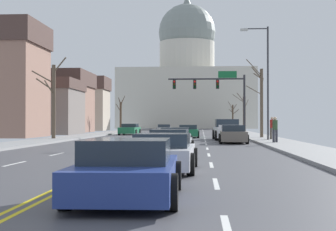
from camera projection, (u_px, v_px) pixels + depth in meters
ground at (158, 142)px, 36.34m from camera, size 20.00×180.00×0.20m
signal_gantry at (216, 89)px, 50.86m from camera, size 7.91×0.41×6.55m
street_lamp_right at (265, 74)px, 37.41m from camera, size 2.13×0.24×8.54m
capitol_building at (187, 82)px, 114.55m from camera, size 30.07×20.79×31.07m
sedan_near_00 at (188, 131)px, 46.66m from camera, size 2.05×4.64×1.19m
pickup_truck_near_01 at (227, 131)px, 41.06m from camera, size 2.43×5.66×1.70m
sedan_near_02 at (233, 135)px, 34.57m from camera, size 2.03×4.30×1.26m
sedan_near_03 at (175, 138)px, 29.29m from camera, size 2.12×4.60×1.16m
sedan_near_04 at (170, 143)px, 21.91m from camera, size 2.04×4.66×1.17m
sedan_near_05 at (163, 153)px, 15.21m from camera, size 2.07×4.46×1.15m
sedan_near_06 at (128, 171)px, 9.67m from camera, size 2.09×4.24×1.17m
sedan_oncoming_00 at (130, 129)px, 56.84m from camera, size 2.24×4.56×1.26m
sedan_oncoming_01 at (164, 129)px, 67.69m from camera, size 2.20×4.65×1.12m
flank_building_00 at (73, 104)px, 83.44m from camera, size 11.73×6.78×8.91m
flank_building_01 at (44, 107)px, 59.41m from camera, size 8.41×8.45×6.51m
flank_building_03 at (46, 102)px, 69.15m from camera, size 12.33×10.09×8.43m
bare_tree_00 at (233, 116)px, 80.90m from camera, size 1.80×1.81×4.67m
bare_tree_01 at (121, 115)px, 74.75m from camera, size 1.61×1.53×5.24m
bare_tree_02 at (244, 113)px, 61.01m from camera, size 2.01×1.15×4.92m
bare_tree_03 at (53, 99)px, 40.26m from camera, size 2.71×1.30×6.57m
bare_tree_04 at (261, 100)px, 43.07m from camera, size 1.46×2.14×6.85m
pedestrian_00 at (275, 128)px, 32.67m from camera, size 0.35×0.34×1.69m
pedestrian_01 at (272, 127)px, 38.71m from camera, size 0.35×0.34×1.73m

